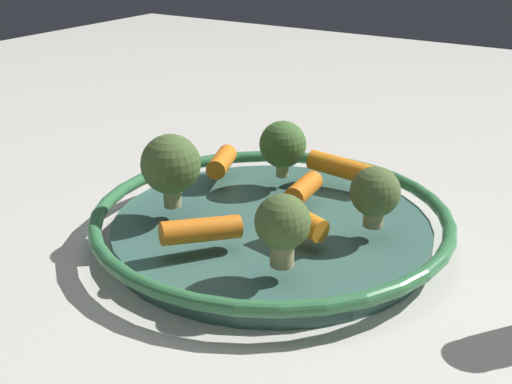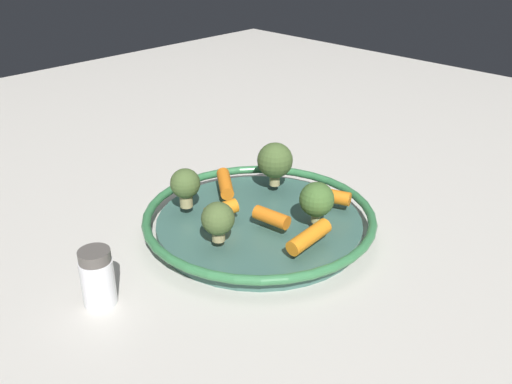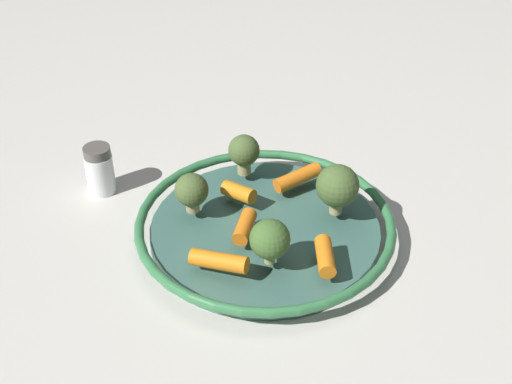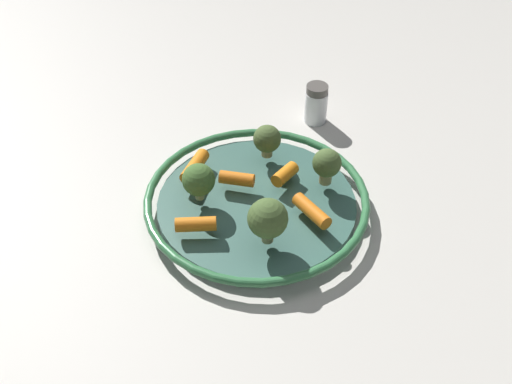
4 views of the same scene
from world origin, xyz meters
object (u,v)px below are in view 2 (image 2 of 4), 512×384
object	(u,v)px
serving_bowl	(259,221)
baby_carrot_back	(221,210)
baby_carrot_center	(309,237)
salt_shaker	(97,278)
broccoli_floret_mid	(185,185)
baby_carrot_left	(225,183)
broccoli_floret_small	(317,200)
baby_carrot_near_rim	(331,196)
broccoli_floret_edge	(275,161)
baby_carrot_right	(271,217)
broccoli_floret_large	(218,219)

from	to	relation	value
serving_bowl	baby_carrot_back	distance (m)	0.06
baby_carrot_center	salt_shaker	distance (m)	0.26
serving_bowl	baby_carrot_center	xyz separation A→B (m)	(-0.11, 0.02, 0.03)
baby_carrot_center	broccoli_floret_mid	xyz separation A→B (m)	(0.19, 0.04, 0.02)
serving_bowl	broccoli_floret_mid	distance (m)	0.12
baby_carrot_left	broccoli_floret_mid	world-z (taller)	broccoli_floret_mid
serving_bowl	baby_carrot_center	bearing A→B (deg)	170.37
broccoli_floret_small	baby_carrot_left	bearing A→B (deg)	6.50
baby_carrot_near_rim	broccoli_floret_edge	xyz separation A→B (m)	(0.10, 0.01, 0.03)
baby_carrot_back	salt_shaker	distance (m)	0.20
baby_carrot_center	baby_carrot_right	size ratio (longest dim) A/B	1.33
broccoli_floret_small	baby_carrot_center	bearing A→B (deg)	120.77
broccoli_floret_edge	baby_carrot_center	bearing A→B (deg)	146.98
serving_bowl	baby_carrot_right	distance (m)	0.05
broccoli_floret_edge	broccoli_floret_large	world-z (taller)	broccoli_floret_edge
baby_carrot_center	broccoli_floret_large	world-z (taller)	broccoli_floret_large
baby_carrot_right	baby_carrot_center	bearing A→B (deg)	176.34
broccoli_floret_small	salt_shaker	xyz separation A→B (m)	(0.09, 0.28, -0.03)
broccoli_floret_edge	broccoli_floret_small	size ratio (longest dim) A/B	1.18
broccoli_floret_mid	baby_carrot_back	bearing A→B (deg)	-165.38
baby_carrot_right	broccoli_floret_edge	world-z (taller)	broccoli_floret_edge
serving_bowl	baby_carrot_right	world-z (taller)	baby_carrot_right
baby_carrot_back	broccoli_floret_large	bearing A→B (deg)	134.01
broccoli_floret_edge	salt_shaker	size ratio (longest dim) A/B	0.96
serving_bowl	salt_shaker	distance (m)	0.25
baby_carrot_center	broccoli_floret_edge	distance (m)	0.18
broccoli_floret_mid	broccoli_floret_edge	bearing A→B (deg)	-106.45
serving_bowl	broccoli_floret_large	distance (m)	0.11
baby_carrot_near_rim	broccoli_floret_mid	bearing A→B (deg)	48.02
serving_bowl	baby_carrot_right	xyz separation A→B (m)	(-0.04, 0.01, 0.03)
baby_carrot_back	broccoli_floret_mid	bearing A→B (deg)	14.62
baby_carrot_back	salt_shaker	bearing A→B (deg)	92.64
broccoli_floret_edge	salt_shaker	distance (m)	0.33
broccoli_floret_edge	broccoli_floret_large	distance (m)	0.18
broccoli_floret_edge	salt_shaker	xyz separation A→B (m)	(-0.03, 0.33, -0.04)
baby_carrot_left	broccoli_floret_edge	distance (m)	0.08
baby_carrot_near_rim	salt_shaker	xyz separation A→B (m)	(0.07, 0.34, -0.01)
salt_shaker	baby_carrot_back	bearing A→B (deg)	-87.36
baby_carrot_right	salt_shaker	xyz separation A→B (m)	(0.05, 0.24, -0.01)
baby_carrot_left	baby_carrot_center	bearing A→B (deg)	170.41
baby_carrot_center	baby_carrot_right	world-z (taller)	baby_carrot_center
baby_carrot_back	broccoli_floret_edge	distance (m)	0.13
broccoli_floret_small	serving_bowl	bearing A→B (deg)	23.69
broccoli_floret_edge	broccoli_floret_mid	bearing A→B (deg)	73.55
baby_carrot_right	broccoli_floret_edge	size ratio (longest dim) A/B	0.75
baby_carrot_center	broccoli_floret_mid	bearing A→B (deg)	12.96
baby_carrot_left	baby_carrot_right	distance (m)	0.13
baby_carrot_back	broccoli_floret_small	size ratio (longest dim) A/B	0.78
baby_carrot_center	baby_carrot_near_rim	world-z (taller)	baby_carrot_center
baby_carrot_near_rim	salt_shaker	bearing A→B (deg)	78.05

